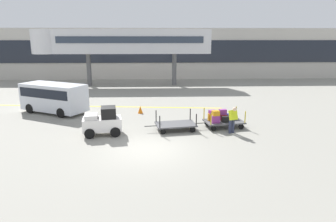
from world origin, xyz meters
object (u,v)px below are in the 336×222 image
baggage_cart_lead (176,125)px  safety_cone_near (140,109)px  baggage_tug (103,122)px  shuttle_van (54,96)px  baggage_handler (233,119)px  baggage_cart_middle (222,119)px

baggage_cart_lead → safety_cone_near: baggage_cart_lead is taller
baggage_tug → safety_cone_near: 5.13m
baggage_cart_lead → baggage_tug: bearing=-170.6°
baggage_cart_lead → shuttle_van: bearing=151.9°
baggage_handler → shuttle_van: 12.81m
baggage_tug → baggage_cart_middle: bearing=9.6°
baggage_tug → baggage_cart_lead: (4.10, 0.68, -0.41)m
baggage_cart_lead → baggage_handler: 3.30m
baggage_handler → safety_cone_near: bearing=138.6°
baggage_handler → baggage_tug: bearing=179.7°
shuttle_van → safety_cone_near: size_ratio=9.34×
baggage_cart_lead → safety_cone_near: bearing=119.2°
baggage_cart_middle → safety_cone_near: bearing=144.9°
baggage_cart_middle → baggage_handler: baggage_handler is taller
baggage_tug → baggage_cart_lead: size_ratio=0.73×
safety_cone_near → baggage_tug: bearing=-110.9°
baggage_tug → shuttle_van: bearing=130.1°
baggage_cart_lead → safety_cone_near: size_ratio=5.60×
baggage_handler → safety_cone_near: size_ratio=2.84×
baggage_handler → baggage_cart_lead: bearing=167.3°
baggage_cart_lead → baggage_cart_middle: 2.89m
baggage_handler → shuttle_van: (-11.68, 5.25, 0.37)m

